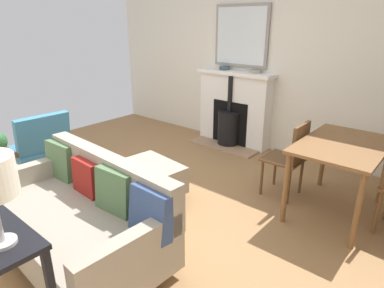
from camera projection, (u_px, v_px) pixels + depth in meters
ground_plane at (132, 201)px, 3.61m from camera, size 4.89×5.59×0.01m
wall_left at (254, 59)px, 4.90m from camera, size 0.12×5.59×2.65m
fireplace at (233, 112)px, 5.14m from camera, size 0.57×1.25×1.15m
mirror_over_mantel at (241, 36)px, 4.84m from camera, size 0.04×0.90×0.88m
mantel_bowl_near at (224, 68)px, 5.07m from camera, size 0.15×0.15×0.05m
mantel_bowl_far at (255, 72)px, 4.74m from camera, size 0.17×0.17×0.04m
sofa at (81, 215)px, 2.72m from camera, size 0.96×1.75×0.80m
ottoman at (150, 177)px, 3.62m from camera, size 0.63×0.76×0.39m
armchair_accent at (40, 144)px, 3.88m from camera, size 0.71×0.63×0.87m
dining_table at (342, 153)px, 3.18m from camera, size 1.10×0.74×0.75m
dining_chair_near_fireplace at (291, 154)px, 3.54m from camera, size 0.40×0.40×0.86m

